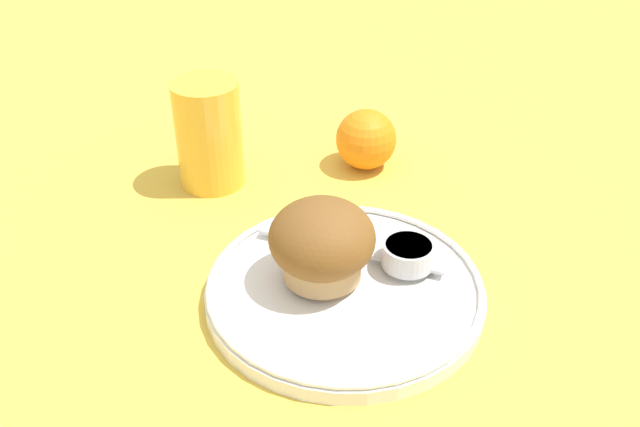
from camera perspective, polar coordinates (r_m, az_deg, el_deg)
ground_plane at (r=0.65m, az=0.09°, el=-5.88°), size 3.00×3.00×0.00m
plate at (r=0.64m, az=1.99°, el=-6.09°), size 0.25×0.25×0.02m
muffin at (r=0.61m, az=-0.21°, el=-2.39°), size 0.09×0.09×0.07m
cream_ramekin at (r=0.64m, az=7.07°, el=-3.20°), size 0.05×0.05×0.02m
berry_pair at (r=0.65m, az=-0.40°, el=-3.35°), size 0.03×0.01×0.01m
butter_knife at (r=0.66m, az=2.43°, el=-2.75°), size 0.17×0.10×0.00m
orange_fruit at (r=0.82m, az=3.70°, el=5.95°), size 0.07×0.07×0.07m
juice_glass at (r=0.78m, az=-8.88°, el=6.30°), size 0.07×0.07×0.12m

